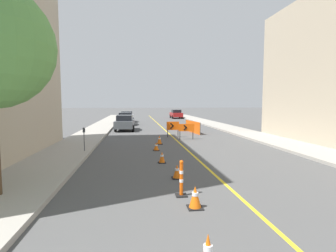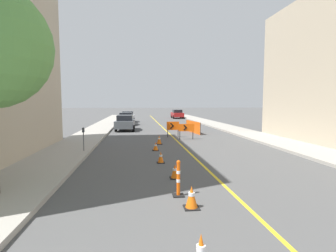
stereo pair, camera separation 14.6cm
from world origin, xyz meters
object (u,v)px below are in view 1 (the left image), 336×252
arrow_barricade_primary (173,126)px  parking_meter_near_curb (84,134)px  traffic_cone_fourth (162,157)px  delineator_post_front (181,181)px  traffic_cone_third (177,171)px  traffic_cone_farthest (159,140)px  parked_car_opposite_side (176,114)px  parked_car_curb_far (127,117)px  parked_car_curb_near (125,123)px  parked_car_curb_mid (125,119)px  traffic_cone_fifth (156,146)px  arrow_barricade_secondary (186,128)px  traffic_cone_second (195,197)px

arrow_barricade_primary → parking_meter_near_curb: 8.73m
traffic_cone_fourth → delineator_post_front: (0.13, -4.47, 0.21)m
traffic_cone_third → traffic_cone_farthest: 8.24m
parked_car_opposite_side → parked_car_curb_far: bearing=-137.2°
parked_car_curb_near → parked_car_opposite_side: 21.95m
traffic_cone_fourth → parked_car_curb_mid: (-2.47, 21.89, 0.53)m
parked_car_curb_mid → parked_car_curb_far: (0.06, 5.05, 0.00)m
parked_car_curb_near → traffic_cone_fifth: bearing=-76.5°
parking_meter_near_curb → parked_car_curb_mid: bearing=85.2°
arrow_barricade_secondary → parked_car_curb_mid: parked_car_curb_mid is taller
traffic_cone_farthest → parking_meter_near_curb: (-4.47, -2.88, 0.79)m
parked_car_opposite_side → parking_meter_near_curb: bearing=-108.7°
arrow_barricade_secondary → parked_car_curb_far: bearing=110.5°
traffic_cone_third → traffic_cone_fourth: traffic_cone_fourth is taller
traffic_cone_fifth → traffic_cone_farthest: (0.41, 2.37, 0.06)m
parking_meter_near_curb → parked_car_curb_far: bearing=86.1°
traffic_cone_fifth → delineator_post_front: 7.72m
parked_car_curb_near → parked_car_opposite_side: size_ratio=1.01×
traffic_cone_third → traffic_cone_fourth: bearing=96.5°
traffic_cone_third → parked_car_curb_mid: (-2.77, 24.51, 0.54)m
traffic_cone_fourth → parking_meter_near_curb: (-4.07, 2.74, 0.83)m
arrow_barricade_primary → traffic_cone_fourth: bearing=-100.3°
traffic_cone_third → parked_car_curb_near: parked_car_curb_near is taller
arrow_barricade_primary → arrow_barricade_secondary: size_ratio=1.07×
traffic_cone_fifth → arrow_barricade_primary: size_ratio=0.39×
traffic_cone_second → traffic_cone_farthest: 11.06m
traffic_cone_third → delineator_post_front: (-0.17, -1.86, 0.21)m
arrow_barricade_primary → arrow_barricade_secondary: bearing=-58.9°
traffic_cone_second → parked_car_curb_far: bearing=94.8°
traffic_cone_farthest → parking_meter_near_curb: 5.38m
traffic_cone_third → parked_car_opposite_side: (5.97, 37.89, 0.54)m
traffic_cone_fourth → parked_car_curb_far: size_ratio=0.12×
arrow_barricade_secondary → traffic_cone_farthest: bearing=-132.5°
traffic_cone_fourth → arrow_barricade_primary: arrow_barricade_primary is taller
traffic_cone_farthest → arrow_barricade_secondary: bearing=41.9°
traffic_cone_farthest → parked_car_curb_near: parked_car_curb_near is taller
arrow_barricade_primary → parking_meter_near_curb: bearing=-131.5°
parked_car_curb_far → traffic_cone_fifth: bearing=-82.8°
traffic_cone_fourth → parked_car_curb_far: (-2.41, 26.94, 0.53)m
parked_car_curb_far → arrow_barricade_primary: bearing=-75.1°
traffic_cone_farthest → parked_car_curb_mid: 16.53m
traffic_cone_fifth → parked_car_opposite_side: bearing=78.9°
arrow_barricade_primary → parked_car_curb_far: bearing=104.6°
traffic_cone_third → parked_car_curb_mid: parked_car_curb_mid is taller
traffic_cone_third → parked_car_opposite_side: parked_car_opposite_side is taller
traffic_cone_second → parking_meter_near_curb: parking_meter_near_curb is taller
parked_car_curb_near → traffic_cone_farthest: bearing=-71.5°
traffic_cone_fifth → arrow_barricade_secondary: bearing=58.6°
traffic_cone_second → arrow_barricade_primary: arrow_barricade_primary is taller
parked_car_curb_mid → traffic_cone_fourth: bearing=-82.9°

